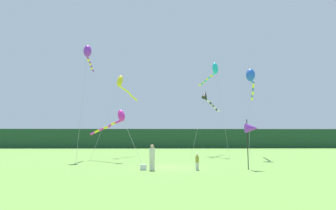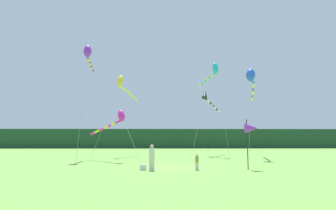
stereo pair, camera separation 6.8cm
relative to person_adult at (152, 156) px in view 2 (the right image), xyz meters
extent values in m
plane|color=#6B9E42|center=(1.26, 2.16, -0.98)|extent=(120.00, 120.00, 0.00)
cube|color=#1E4228|center=(1.26, 47.16, 1.27)|extent=(108.00, 3.08, 4.50)
cylinder|color=silver|center=(-0.10, 0.00, -0.56)|extent=(0.17, 0.17, 0.84)
cylinder|color=silver|center=(0.10, 0.00, -0.56)|extent=(0.17, 0.17, 0.84)
cylinder|color=silver|center=(0.00, 0.00, 0.19)|extent=(0.38, 0.38, 0.66)
sphere|color=tan|center=(0.00, 0.00, 0.65)|extent=(0.24, 0.24, 0.24)
cylinder|color=silver|center=(3.04, 0.14, -0.71)|extent=(0.11, 0.11, 0.53)
cylinder|color=silver|center=(3.16, 0.14, -0.71)|extent=(0.11, 0.11, 0.53)
cylinder|color=olive|center=(3.10, 0.14, -0.24)|extent=(0.24, 0.24, 0.42)
sphere|color=tan|center=(3.10, 0.14, 0.05)|extent=(0.15, 0.15, 0.15)
cube|color=silver|center=(-0.60, 0.24, -0.79)|extent=(0.44, 0.33, 0.38)
cylinder|color=black|center=(6.73, 0.44, 0.78)|extent=(0.06, 0.06, 3.52)
cone|color=purple|center=(7.08, 0.44, 1.91)|extent=(0.90, 0.70, 0.70)
cylinder|color=#B2B2B2|center=(-5.63, 12.19, 3.66)|extent=(2.12, 4.85, 9.29)
ellipsoid|color=yellow|center=(-4.58, 14.60, 8.30)|extent=(1.09, 1.27, 1.70)
cylinder|color=yellow|center=(-4.41, 14.93, 7.57)|extent=(0.54, 0.81, 0.39)
cylinder|color=yellow|center=(-4.03, 15.58, 7.37)|extent=(0.62, 0.78, 0.41)
cylinder|color=yellow|center=(-3.71, 16.25, 7.18)|extent=(0.42, 0.82, 0.36)
cylinder|color=yellow|center=(-3.53, 16.98, 6.99)|extent=(0.36, 0.83, 0.41)
cylinder|color=yellow|center=(-3.24, 17.65, 6.75)|extent=(0.63, 0.79, 0.44)
cylinder|color=yellow|center=(-2.94, 18.33, 6.53)|extent=(0.39, 0.83, 0.40)
cylinder|color=#B2B2B2|center=(7.98, 14.07, 4.59)|extent=(1.03, 2.22, 11.14)
ellipsoid|color=#1EB7CC|center=(7.47, 15.17, 10.16)|extent=(1.07, 1.10, 1.56)
cylinder|color=#1EB7CC|center=(7.37, 15.41, 9.50)|extent=(0.42, 0.61, 0.32)
cylinder|color=yellow|center=(7.14, 15.89, 9.36)|extent=(0.44, 0.61, 0.34)
cylinder|color=#1EB7CC|center=(6.93, 16.37, 9.24)|extent=(0.38, 0.60, 0.29)
cylinder|color=yellow|center=(6.75, 16.87, 9.13)|extent=(0.39, 0.61, 0.32)
cylinder|color=#1EB7CC|center=(6.56, 17.37, 8.99)|extent=(0.39, 0.62, 0.34)
cylinder|color=yellow|center=(6.41, 17.87, 8.89)|extent=(0.31, 0.58, 0.25)
cylinder|color=#1EB7CC|center=(6.26, 18.38, 8.81)|extent=(0.39, 0.60, 0.29)
cylinder|color=yellow|center=(6.04, 18.86, 8.72)|extent=(0.43, 0.59, 0.29)
cylinder|color=#B2B2B2|center=(5.06, 13.91, 2.94)|extent=(2.27, 3.64, 7.84)
cone|color=black|center=(6.18, 15.71, 6.85)|extent=(1.20, 1.34, 1.29)
cylinder|color=black|center=(6.33, 16.03, 6.33)|extent=(0.50, 0.77, 0.38)
cylinder|color=white|center=(6.70, 16.61, 6.15)|extent=(0.64, 0.70, 0.37)
cylinder|color=black|center=(7.10, 17.18, 5.95)|extent=(0.55, 0.76, 0.42)
cylinder|color=white|center=(7.39, 17.82, 5.79)|extent=(0.43, 0.75, 0.28)
cylinder|color=black|center=(7.68, 18.45, 5.72)|extent=(0.53, 0.72, 0.27)
cylinder|color=white|center=(8.02, 19.06, 5.56)|extent=(0.54, 0.76, 0.42)
cylinder|color=black|center=(8.37, 19.67, 5.36)|extent=(0.55, 0.75, 0.37)
cylinder|color=white|center=(8.77, 20.23, 5.20)|extent=(0.63, 0.69, 0.34)
cylinder|color=#B2B2B2|center=(-2.09, 5.83, 1.19)|extent=(2.20, 2.21, 4.34)
ellipsoid|color=#E026B2|center=(-3.18, 6.92, 3.35)|extent=(1.20, 1.20, 1.34)
cylinder|color=#E026B2|center=(-3.47, 7.11, 2.79)|extent=(0.73, 0.57, 0.38)
cylinder|color=yellow|center=(-3.99, 7.55, 2.63)|extent=(0.63, 0.68, 0.32)
cylinder|color=#E026B2|center=(-4.42, 8.09, 2.47)|extent=(0.62, 0.71, 0.40)
cylinder|color=yellow|center=(-4.90, 8.58, 2.30)|extent=(0.68, 0.62, 0.33)
cylinder|color=#E026B2|center=(-5.43, 9.02, 2.15)|extent=(0.70, 0.62, 0.37)
cylinder|color=yellow|center=(-5.98, 9.44, 1.95)|extent=(0.72, 0.60, 0.40)
cylinder|color=#E026B2|center=(-6.53, 9.86, 1.75)|extent=(0.71, 0.62, 0.39)
cylinder|color=#B2B2B2|center=(9.69, 8.90, 3.58)|extent=(1.40, 2.81, 9.13)
ellipsoid|color=blue|center=(10.38, 10.29, 8.15)|extent=(1.40, 1.49, 1.60)
cylinder|color=blue|center=(10.68, 10.70, 7.49)|extent=(0.78, 0.95, 0.35)
cylinder|color=yellow|center=(11.11, 11.59, 7.26)|extent=(0.46, 1.09, 0.50)
cylinder|color=blue|center=(11.37, 12.56, 7.00)|extent=(0.49, 1.07, 0.41)
cylinder|color=yellow|center=(11.66, 13.53, 6.72)|extent=(0.50, 1.09, 0.53)
cylinder|color=blue|center=(11.91, 14.51, 6.50)|extent=(0.42, 1.05, 0.31)
cylinder|color=yellow|center=(12.17, 15.48, 6.32)|extent=(0.49, 1.07, 0.45)
cylinder|color=#B2B2B2|center=(-6.91, 6.94, 4.60)|extent=(0.31, 3.40, 11.17)
ellipsoid|color=purple|center=(-7.06, 8.63, 10.18)|extent=(0.88, 1.14, 1.43)
cylinder|color=purple|center=(-7.09, 8.87, 9.60)|extent=(0.26, 0.56, 0.33)
cylinder|color=yellow|center=(-7.14, 9.35, 9.46)|extent=(0.26, 0.55, 0.32)
cylinder|color=purple|center=(-7.14, 9.83, 9.37)|extent=(0.25, 0.52, 0.25)
cylinder|color=yellow|center=(-7.17, 10.31, 9.30)|extent=(0.31, 0.55, 0.28)
cylinder|color=purple|center=(-7.23, 10.79, 9.20)|extent=(0.21, 0.54, 0.32)
cylinder|color=yellow|center=(-7.26, 11.27, 9.08)|extent=(0.27, 0.55, 0.29)
cylinder|color=purple|center=(-7.27, 11.75, 8.97)|extent=(0.25, 0.56, 0.33)
camera|label=1|loc=(0.67, -19.11, 1.13)|focal=29.48mm
camera|label=2|loc=(0.74, -19.11, 1.13)|focal=29.48mm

